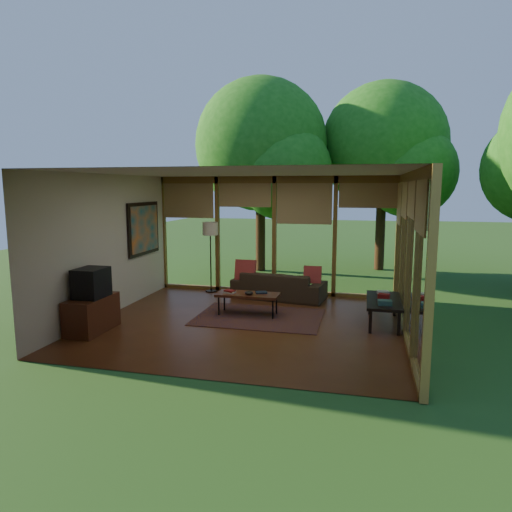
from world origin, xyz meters
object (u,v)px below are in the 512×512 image
(media_cabinet, at_px, (92,314))
(side_console, at_px, (384,302))
(coffee_table, at_px, (248,295))
(floor_lamp, at_px, (210,233))
(sofa, at_px, (279,285))
(television, at_px, (91,283))

(media_cabinet, height_order, side_console, media_cabinet)
(coffee_table, distance_m, side_console, 2.53)
(floor_lamp, xyz_separation_m, coffee_table, (1.35, -1.73, -1.01))
(side_console, bearing_deg, coffee_table, 179.91)
(media_cabinet, bearing_deg, floor_lamp, 73.44)
(sofa, bearing_deg, side_console, 154.86)
(media_cabinet, xyz_separation_m, floor_lamp, (0.99, 3.33, 1.11))
(coffee_table, bearing_deg, sofa, 77.01)
(television, distance_m, side_console, 5.13)
(sofa, height_order, television, television)
(side_console, bearing_deg, media_cabinet, -161.83)
(television, relative_size, coffee_table, 0.46)
(floor_lamp, bearing_deg, sofa, -9.49)
(media_cabinet, distance_m, television, 0.55)
(floor_lamp, bearing_deg, television, -106.24)
(television, bearing_deg, media_cabinet, 180.00)
(sofa, height_order, side_console, sofa)
(television, relative_size, floor_lamp, 0.33)
(sofa, relative_size, television, 3.69)
(floor_lamp, relative_size, coffee_table, 1.38)
(media_cabinet, distance_m, coffee_table, 2.84)
(sofa, distance_m, coffee_table, 1.49)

